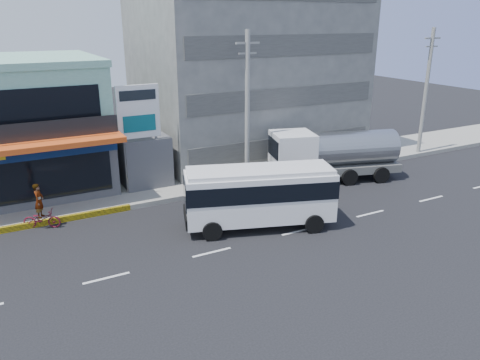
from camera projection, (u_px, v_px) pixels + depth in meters
name	position (u px, v px, depth m)	size (l,w,h in m)	color
ground	(212.00, 252.00, 22.35)	(120.00, 120.00, 0.00)	black
sidewalk	(220.00, 178.00, 32.45)	(70.00, 5.00, 0.30)	gray
shop_building	(0.00, 130.00, 29.13)	(12.40, 11.70, 8.00)	#47474C
concrete_building	(245.00, 67.00, 37.03)	(16.00, 12.00, 14.00)	gray
gap_structure	(137.00, 156.00, 31.79)	(3.00, 6.00, 3.50)	#47474C
satellite_dish	(140.00, 133.00, 30.37)	(1.50, 1.50, 0.15)	slate
billboard	(139.00, 118.00, 28.20)	(2.60, 0.18, 6.90)	gray
utility_pole_near	(247.00, 110.00, 29.52)	(1.60, 0.30, 10.00)	#999993
utility_pole_far	(426.00, 92.00, 36.63)	(1.60, 0.30, 10.00)	#999993
minibus	(260.00, 192.00, 24.52)	(8.21, 4.83, 3.27)	white
sedan	(298.00, 186.00, 28.74)	(1.97, 4.89, 1.67)	tan
tanker_truck	(330.00, 154.00, 31.82)	(9.19, 4.88, 3.48)	white
motorcycle_rider	(41.00, 214.00, 24.73)	(2.04, 1.43, 2.49)	#570C1D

